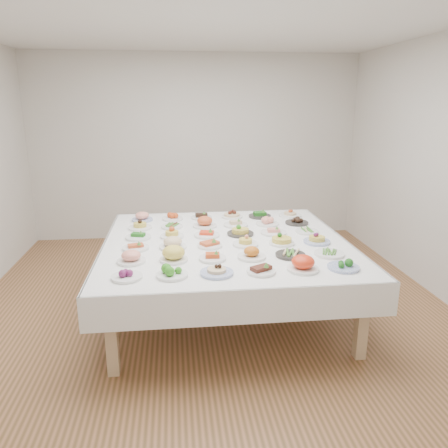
{
  "coord_description": "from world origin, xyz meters",
  "views": [
    {
      "loc": [
        -0.35,
        -4.29,
        2.07
      ],
      "look_at": [
        0.14,
        -0.03,
        0.88
      ],
      "focal_mm": 35.0,
      "sensor_mm": 36.0,
      "label": 1
    }
  ],
  "objects": [
    {
      "name": "dish_5",
      "position": [
        1.01,
        -1.05,
        0.8
      ],
      "size": [
        0.26,
        0.26,
        0.1
      ],
      "color": "#4C66B2",
      "rests_on": "display_table"
    },
    {
      "name": "dish_14",
      "position": [
        -0.04,
        -0.36,
        0.8
      ],
      "size": [
        0.23,
        0.23,
        0.11
      ],
      "color": "white",
      "rests_on": "display_table"
    },
    {
      "name": "dish_10",
      "position": [
        0.66,
        -0.7,
        0.78
      ],
      "size": [
        0.29,
        0.27,
        0.06
      ],
      "color": "#2D2B28",
      "rests_on": "display_table"
    },
    {
      "name": "dish_24",
      "position": [
        -0.74,
        0.34,
        0.81
      ],
      "size": [
        0.25,
        0.25,
        0.14
      ],
      "color": "white",
      "rests_on": "display_table"
    },
    {
      "name": "dish_8",
      "position": [
        -0.04,
        -0.71,
        0.78
      ],
      "size": [
        0.24,
        0.24,
        0.09
      ],
      "color": "white",
      "rests_on": "display_table"
    },
    {
      "name": "dish_3",
      "position": [
        0.32,
        -1.06,
        0.79
      ],
      "size": [
        0.23,
        0.23,
        0.1
      ],
      "color": "white",
      "rests_on": "display_table"
    },
    {
      "name": "room_envelope",
      "position": [
        0.0,
        0.0,
        1.83
      ],
      "size": [
        5.02,
        5.02,
        2.81
      ],
      "color": "#9B6440",
      "rests_on": "ground"
    },
    {
      "name": "dish_16",
      "position": [
        0.66,
        -0.36,
        0.82
      ],
      "size": [
        0.24,
        0.24,
        0.15
      ],
      "color": "white",
      "rests_on": "display_table"
    },
    {
      "name": "dish_30",
      "position": [
        -0.74,
        0.69,
        0.82
      ],
      "size": [
        0.24,
        0.24,
        0.14
      ],
      "color": "#4C66B2",
      "rests_on": "display_table"
    },
    {
      "name": "dish_34",
      "position": [
        0.65,
        0.69,
        0.8
      ],
      "size": [
        0.26,
        0.26,
        0.11
      ],
      "color": "#2D2B28",
      "rests_on": "display_table"
    },
    {
      "name": "dish_2",
      "position": [
        -0.04,
        -1.05,
        0.81
      ],
      "size": [
        0.26,
        0.26,
        0.13
      ],
      "color": "#4C66B2",
      "rests_on": "display_table"
    },
    {
      "name": "dish_20",
      "position": [
        -0.04,
        -0.02,
        0.8
      ],
      "size": [
        0.26,
        0.26,
        0.11
      ],
      "color": "white",
      "rests_on": "display_table"
    },
    {
      "name": "display_table",
      "position": [
        0.14,
        -0.18,
        0.69
      ],
      "size": [
        2.4,
        2.4,
        0.75
      ],
      "color": "white",
      "rests_on": "ground"
    },
    {
      "name": "dish_22",
      "position": [
        0.66,
        -0.01,
        0.79
      ],
      "size": [
        0.27,
        0.27,
        0.1
      ],
      "color": "white",
      "rests_on": "display_table"
    },
    {
      "name": "dish_29",
      "position": [
        1.01,
        0.35,
        0.8
      ],
      "size": [
        0.26,
        0.26,
        0.11
      ],
      "color": "#2D2B28",
      "rests_on": "display_table"
    },
    {
      "name": "dish_17",
      "position": [
        1.02,
        -0.36,
        0.81
      ],
      "size": [
        0.26,
        0.26,
        0.14
      ],
      "color": "#4C66B2",
      "rests_on": "display_table"
    },
    {
      "name": "dish_19",
      "position": [
        -0.39,
        -0.01,
        0.81
      ],
      "size": [
        0.24,
        0.24,
        0.13
      ],
      "color": "white",
      "rests_on": "display_table"
    },
    {
      "name": "dish_12",
      "position": [
        -0.73,
        -0.35,
        0.79
      ],
      "size": [
        0.24,
        0.24,
        0.1
      ],
      "color": "white",
      "rests_on": "display_table"
    },
    {
      "name": "dish_15",
      "position": [
        0.31,
        -0.35,
        0.81
      ],
      "size": [
        0.24,
        0.24,
        0.13
      ],
      "color": "white",
      "rests_on": "display_table"
    },
    {
      "name": "dish_35",
      "position": [
        1.02,
        0.68,
        0.8
      ],
      "size": [
        0.27,
        0.27,
        0.13
      ],
      "color": "white",
      "rests_on": "display_table"
    },
    {
      "name": "dish_28",
      "position": [
        0.67,
        0.34,
        0.8
      ],
      "size": [
        0.25,
        0.25,
        0.1
      ],
      "color": "white",
      "rests_on": "display_table"
    },
    {
      "name": "dish_27",
      "position": [
        0.31,
        0.34,
        0.79
      ],
      "size": [
        0.26,
        0.26,
        0.1
      ],
      "color": "white",
      "rests_on": "display_table"
    },
    {
      "name": "dish_33",
      "position": [
        0.32,
        0.7,
        0.82
      ],
      "size": [
        0.24,
        0.24,
        0.14
      ],
      "color": "white",
      "rests_on": "display_table"
    },
    {
      "name": "dish_9",
      "position": [
        0.3,
        -0.71,
        0.8
      ],
      "size": [
        0.25,
        0.25,
        0.12
      ],
      "color": "white",
      "rests_on": "display_table"
    },
    {
      "name": "dish_21",
      "position": [
        0.31,
        -0.0,
        0.82
      ],
      "size": [
        0.27,
        0.27,
        0.15
      ],
      "color": "#2D2B28",
      "rests_on": "display_table"
    },
    {
      "name": "dish_31",
      "position": [
        -0.39,
        0.69,
        0.79
      ],
      "size": [
        0.24,
        0.24,
        0.09
      ],
      "color": "white",
      "rests_on": "display_table"
    },
    {
      "name": "dish_7",
      "position": [
        -0.38,
        -0.71,
        0.83
      ],
      "size": [
        0.29,
        0.29,
        0.15
      ],
      "color": "white",
      "rests_on": "display_table"
    },
    {
      "name": "dish_11",
      "position": [
        1.01,
        -0.71,
        0.77
      ],
      "size": [
        0.26,
        0.26,
        0.06
      ],
      "color": "white",
      "rests_on": "display_table"
    },
    {
      "name": "dish_1",
      "position": [
        -0.39,
        -1.06,
        0.8
      ],
      "size": [
        0.25,
        0.25,
        0.11
      ],
      "color": "white",
      "rests_on": "display_table"
    },
    {
      "name": "dish_0",
      "position": [
        -0.74,
        -1.06,
        0.79
      ],
      "size": [
        0.24,
        0.24,
        0.1
      ],
      "color": "white",
      "rests_on": "display_table"
    },
    {
      "name": "dish_32",
      "position": [
        -0.05,
        0.7,
        0.78
      ],
      "size": [
        0.24,
        0.24,
        0.09
      ],
      "color": "white",
      "rests_on": "display_table"
    },
    {
      "name": "dish_18",
      "position": [
        -0.73,
        -0.01,
        0.78
      ],
      "size": [
        0.25,
        0.25,
        0.09
      ],
      "color": "white",
      "rests_on": "display_table"
    },
    {
      "name": "dish_23",
      "position": [
        1.02,
        -0.0,
        0.77
      ],
      "size": [
        0.24,
        0.24,
        0.05
      ],
      "color": "white",
      "rests_on": "display_table"
    },
    {
      "name": "dish_4",
      "position": [
        0.67,
        -1.05,
        0.83
      ],
      "size": [
        0.29,
        0.29,
        0.17
      ],
      "color": "white",
      "rests_on": "display_table"
    },
    {
      "name": "dish_13",
      "position": [
        -0.39,
        -0.35,
        0.82
      ],
      "size": [
        0.26,
        0.26,
        0.14
      ],
      "color": "white",
      "rests_on": "display_table"
    },
    {
      "name": "dish_25",
      "position": [
        -0.4,
        0.35,
        0.77
      ],
      "size": [
        0.24,
        0.24,
        0.05
      ],
      "color": "white",
      "rests_on": "display_table"
    },
    {
      "name": "dish_26",
      "position": [
        -0.03,
        0.34,
        0.83
      ],
      "size": [
        0.3,
        0.3,
        0.16
      ],
      "color": "white",
      "rests_on": "display_table"
    },
    {
      "name": "dish_6",
      "position": [
        -0.74,
        -0.7,
        0.81
      ],
      "size": [
        0.24,
        0.24,
        0.13
      ],
      "color": "white",
      "rests_on": "display_table"
    }
  ]
}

